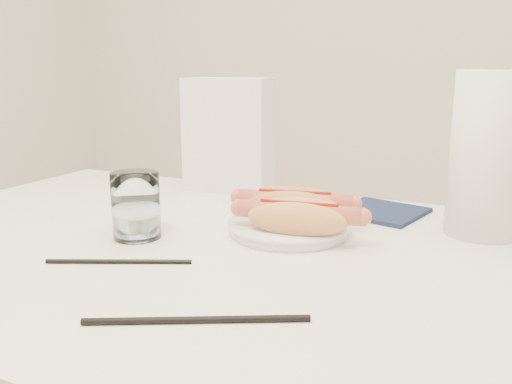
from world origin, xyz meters
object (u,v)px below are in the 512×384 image
at_px(hotdog_left, 295,205).
at_px(napkin_box, 229,135).
at_px(paper_towel_roll, 488,154).
at_px(plate, 289,229).
at_px(hotdog_right, 299,217).
at_px(table, 207,279).
at_px(water_glass, 136,205).

height_order(hotdog_left, napkin_box, napkin_box).
height_order(hotdog_left, paper_towel_roll, paper_towel_roll).
height_order(plate, paper_towel_roll, paper_towel_roll).
bearing_deg(paper_towel_roll, hotdog_right, -146.87).
height_order(plate, hotdog_left, hotdog_left).
height_order(plate, hotdog_right, hotdog_right).
distance_m(table, plate, 0.16).
relative_size(plate, hotdog_right, 0.99).
height_order(table, plate, plate).
xyz_separation_m(table, paper_towel_roll, (0.39, 0.23, 0.19)).
height_order(hotdog_right, napkin_box, napkin_box).
xyz_separation_m(table, napkin_box, (-0.14, 0.35, 0.18)).
height_order(hotdog_left, hotdog_right, same).
bearing_deg(table, water_glass, -169.29).
xyz_separation_m(table, plate, (0.10, 0.10, 0.07)).
xyz_separation_m(hotdog_right, napkin_box, (-0.27, 0.29, 0.08)).
xyz_separation_m(plate, hotdog_right, (0.03, -0.04, 0.03)).
xyz_separation_m(hotdog_left, water_glass, (-0.21, -0.15, 0.01)).
relative_size(hotdog_left, water_glass, 1.86).
bearing_deg(table, hotdog_right, 25.81).
height_order(plate, napkin_box, napkin_box).
distance_m(table, napkin_box, 0.42).
xyz_separation_m(hotdog_right, paper_towel_roll, (0.26, 0.17, 0.09)).
height_order(hotdog_right, paper_towel_roll, paper_towel_roll).
distance_m(plate, napkin_box, 0.36).
distance_m(table, hotdog_left, 0.19).
bearing_deg(hotdog_left, hotdog_right, -75.18).
xyz_separation_m(hotdog_left, napkin_box, (-0.24, 0.22, 0.08)).
height_order(table, hotdog_left, hotdog_left).
bearing_deg(water_glass, hotdog_right, 19.10).
bearing_deg(water_glass, paper_towel_roll, 26.71).
bearing_deg(hotdog_left, water_glass, -155.45).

